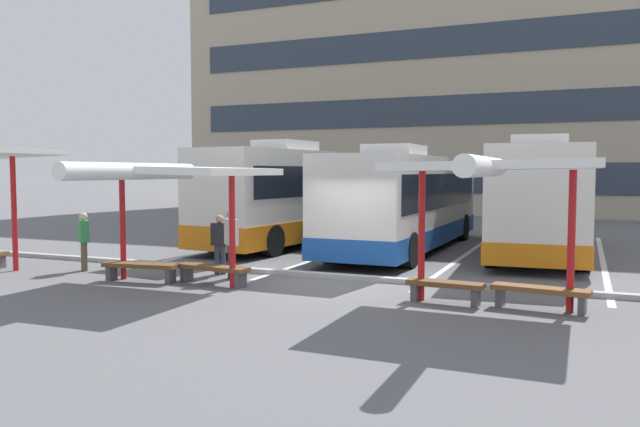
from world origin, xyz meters
name	(u,v)px	position (x,y,z in m)	size (l,w,h in m)	color
ground_plane	(331,284)	(0.00, 0.00, 0.00)	(160.00, 160.00, 0.00)	slate
terminal_building	(500,57)	(0.03, 29.81, 10.24)	(41.20, 10.88, 23.21)	tan
coach_bus_0	(306,196)	(-4.17, 7.81, 1.74)	(3.66, 11.50, 3.73)	silver
coach_bus_1	(406,202)	(-0.08, 6.97, 1.62)	(2.77, 10.98, 3.49)	silver
coach_bus_2	(538,199)	(4.08, 7.65, 1.76)	(3.22, 10.22, 3.71)	silver
lane_stripe_0	(249,243)	(-5.99, 6.75, 0.00)	(0.16, 14.00, 0.01)	white
lane_stripe_1	(350,248)	(-2.00, 6.75, 0.00)	(0.16, 14.00, 0.01)	white
lane_stripe_2	(467,254)	(2.00, 6.75, 0.00)	(0.16, 14.00, 0.01)	white
lane_stripe_3	(603,261)	(5.99, 6.75, 0.00)	(0.16, 14.00, 0.01)	white
waiting_shelter_1	(167,172)	(-3.45, -1.60, 2.63)	(4.11, 5.13, 2.84)	red
bench_1	(141,268)	(-4.35, -1.49, 0.34)	(1.93, 0.67, 0.45)	brown
bench_2	(213,270)	(-2.55, -1.12, 0.34)	(1.95, 0.66, 0.45)	brown
waiting_shelter_2	(492,169)	(3.81, -1.24, 2.70)	(3.86, 4.94, 2.91)	red
bench_3	(445,287)	(2.91, -1.10, 0.33)	(1.57, 0.56, 0.45)	brown
bench_4	(540,293)	(4.71, -1.01, 0.34)	(1.84, 0.65, 0.45)	brown
platform_kerb	(343,277)	(0.00, 0.76, 0.06)	(44.00, 0.24, 0.12)	#ADADA8
waiting_passenger_0	(220,241)	(-3.18, 0.21, 0.87)	(0.49, 0.38, 1.54)	#33384C
waiting_passenger_2	(84,238)	(-6.83, -0.71, 0.89)	(0.49, 0.44, 1.56)	brown
waiting_passenger_3	(231,239)	(-2.55, -0.27, 0.99)	(0.51, 0.49, 1.71)	#33384C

